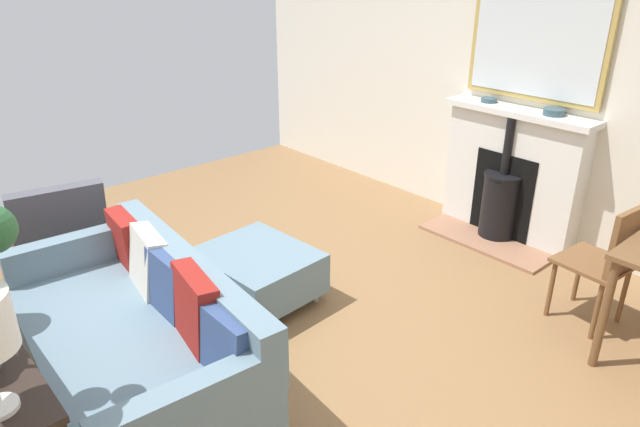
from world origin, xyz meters
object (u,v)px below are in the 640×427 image
Objects in this scene: mantel_bowl_far at (554,111)px; sofa at (139,336)px; ottoman at (258,271)px; armchair_accent at (60,230)px; fireplace at (509,181)px; dining_chair_near_fireplace at (609,257)px; mantel_bowl_near at (489,100)px.

sofa is at bearing -9.00° from mantel_bowl_far.
ottoman is at bearing -20.42° from mantel_bowl_far.
armchair_accent is (-0.07, -1.36, 0.11)m from sofa.
mantel_bowl_far is at bearing 149.40° from armchair_accent.
mantel_bowl_far is 3.74m from armchair_accent.
dining_chair_near_fireplace is at bearing 57.65° from fireplace.
ottoman is 0.94× the size of armchair_accent.
mantel_bowl_far is 3.37m from sofa.
mantel_bowl_near is at bearing -94.56° from fireplace.
armchair_accent is at bearing -48.69° from dining_chair_near_fireplace.
dining_chair_near_fireplace reaches higher than sofa.
ottoman is at bearing -6.51° from mantel_bowl_near.
mantel_bowl_far is at bearing 171.00° from sofa.
sofa is at bearing -29.20° from dining_chair_near_fireplace.
mantel_bowl_far is at bearing -130.67° from dining_chair_near_fireplace.
fireplace reaches higher than ottoman.
fireplace is 7.75× the size of mantel_bowl_far.
armchair_accent is (3.16, -1.87, -0.67)m from mantel_bowl_far.
fireplace is 1.48× the size of armchair_accent.
ottoman is (-1.01, -0.32, -0.12)m from sofa.
ottoman is at bearing -14.13° from fireplace.
fireplace is 9.46× the size of mantel_bowl_near.
dining_chair_near_fireplace is (0.73, 1.15, 0.00)m from fireplace.
fireplace is 1.36m from dining_chair_near_fireplace.
sofa is (3.23, -0.51, -0.79)m from mantel_bowl_far.
fireplace is 1.57× the size of ottoman.
fireplace is at bearing -122.35° from dining_chair_near_fireplace.
mantel_bowl_near is 0.16× the size of armchair_accent.
dining_chair_near_fireplace is (-2.48, 1.39, 0.15)m from sofa.
sofa is at bearing 87.13° from armchair_accent.
ottoman is (2.22, -0.83, -0.91)m from mantel_bowl_far.
dining_chair_near_fireplace is (0.75, 0.87, -0.63)m from mantel_bowl_far.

